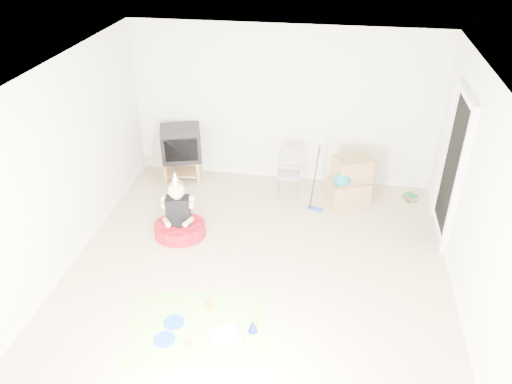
% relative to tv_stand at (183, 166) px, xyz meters
% --- Properties ---
extents(ground, '(5.00, 5.00, 0.00)m').
position_rel_tv_stand_xyz_m(ground, '(1.66, -2.14, -0.23)').
color(ground, '#C4AC8D').
rests_on(ground, ground).
extents(doorway_recess, '(0.02, 0.90, 2.05)m').
position_rel_tv_stand_xyz_m(doorway_recess, '(4.14, -0.94, 0.79)').
color(doorway_recess, black).
rests_on(doorway_recess, ground).
extents(tv_stand, '(0.67, 0.48, 0.39)m').
position_rel_tv_stand_xyz_m(tv_stand, '(0.00, 0.00, 0.00)').
color(tv_stand, '#A37749').
rests_on(tv_stand, ground).
extents(crt_tv, '(0.78, 0.71, 0.56)m').
position_rel_tv_stand_xyz_m(crt_tv, '(-0.00, 0.00, 0.43)').
color(crt_tv, black).
rests_on(crt_tv, tv_stand).
extents(folding_chair, '(0.38, 0.36, 0.80)m').
position_rel_tv_stand_xyz_m(folding_chair, '(1.85, -0.28, 0.15)').
color(folding_chair, '#939398').
rests_on(folding_chair, ground).
extents(cardboard_boxes, '(0.74, 0.67, 0.78)m').
position_rel_tv_stand_xyz_m(cardboard_boxes, '(2.81, -0.32, 0.14)').
color(cardboard_boxes, '#A77F51').
rests_on(cardboard_boxes, ground).
extents(floor_mop, '(0.26, 0.33, 0.98)m').
position_rel_tv_stand_xyz_m(floor_mop, '(2.32, -0.64, 0.03)').
color(floor_mop, '#2246AA').
rests_on(floor_mop, ground).
extents(book_pile, '(0.25, 0.27, 0.10)m').
position_rel_tv_stand_xyz_m(book_pile, '(3.82, -0.07, -0.19)').
color(book_pile, '#23693C').
rests_on(book_pile, ground).
extents(seated_woman, '(0.86, 0.86, 1.05)m').
position_rel_tv_stand_xyz_m(seated_woman, '(0.44, -1.65, -0.00)').
color(seated_woman, '#B0101D').
rests_on(seated_woman, ground).
extents(party_mat, '(1.80, 1.48, 0.01)m').
position_rel_tv_stand_xyz_m(party_mat, '(1.13, -3.32, -0.23)').
color(party_mat, '#E43084').
rests_on(party_mat, ground).
extents(birthday_cake, '(0.42, 0.39, 0.15)m').
position_rel_tv_stand_xyz_m(birthday_cake, '(1.49, -3.47, -0.19)').
color(birthday_cake, white).
rests_on(birthday_cake, party_mat).
extents(blue_plate_near, '(0.29, 0.29, 0.01)m').
position_rel_tv_stand_xyz_m(blue_plate_near, '(0.86, -3.32, -0.22)').
color(blue_plate_near, blue).
rests_on(blue_plate_near, party_mat).
extents(blue_plate_far, '(0.32, 0.32, 0.01)m').
position_rel_tv_stand_xyz_m(blue_plate_far, '(0.84, -3.59, -0.22)').
color(blue_plate_far, blue).
rests_on(blue_plate_far, party_mat).
extents(orange_cup_near, '(0.09, 0.09, 0.09)m').
position_rel_tv_stand_xyz_m(orange_cup_near, '(1.21, -3.02, -0.18)').
color(orange_cup_near, orange).
rests_on(orange_cup_near, party_mat).
extents(orange_cup_far, '(0.06, 0.06, 0.07)m').
position_rel_tv_stand_xyz_m(orange_cup_far, '(1.13, -3.61, -0.19)').
color(orange_cup_far, orange).
rests_on(orange_cup_far, party_mat).
extents(blue_party_hat, '(0.12, 0.12, 0.17)m').
position_rel_tv_stand_xyz_m(blue_party_hat, '(1.78, -3.30, -0.15)').
color(blue_party_hat, '#191EB1').
rests_on(blue_party_hat, party_mat).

